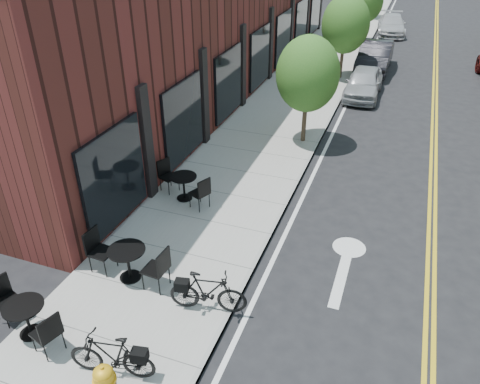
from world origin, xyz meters
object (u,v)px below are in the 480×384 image
at_px(bicycle_right, 208,292).
at_px(parked_car_b, 375,57).
at_px(bicycle_left, 111,356).
at_px(parked_car_a, 364,83).
at_px(bistro_set_c, 184,184).
at_px(bistro_set_a, 26,316).
at_px(parked_car_c, 392,25).
at_px(bistro_set_b, 128,259).

distance_m(bicycle_right, parked_car_b, 19.21).
bearing_deg(bicycle_left, bicycle_right, 144.19).
bearing_deg(bicycle_left, parked_car_a, 161.91).
height_order(bicycle_left, parked_car_b, parked_car_b).
bearing_deg(bistro_set_c, bistro_set_a, -73.00).
distance_m(bistro_set_a, parked_car_a, 17.37).
bearing_deg(parked_car_c, parked_car_b, -96.94).
distance_m(parked_car_b, parked_car_c, 9.16).
bearing_deg(parked_car_b, bistro_set_b, -99.89).
bearing_deg(parked_car_b, parked_car_c, 89.46).
xyz_separation_m(bicycle_left, parked_car_c, (2.45, 30.41, 0.02)).
bearing_deg(bistro_set_a, parked_car_a, 92.60).
relative_size(bicycle_right, bistro_set_b, 0.83).
distance_m(bicycle_right, parked_car_a, 15.02).
height_order(bicycle_right, bistro_set_a, bicycle_right).
bearing_deg(bicycle_right, parked_car_c, -14.38).
relative_size(bicycle_right, bistro_set_a, 0.88).
xyz_separation_m(bistro_set_b, bistro_set_c, (-0.33, 3.57, -0.04)).
xyz_separation_m(bistro_set_c, parked_car_b, (3.76, 15.28, 0.13)).
distance_m(bicycle_left, bistro_set_b, 2.65).
distance_m(bistro_set_a, bistro_set_b, 2.36).
bearing_deg(parked_car_a, bicycle_left, -97.78).
xyz_separation_m(bistro_set_b, parked_car_a, (3.41, 14.65, -0.01)).
relative_size(bicycle_left, parked_car_b, 0.36).
xyz_separation_m(bicycle_left, bistro_set_b, (-1.13, 2.39, 0.05)).
bearing_deg(bistro_set_c, parked_car_c, 104.49).
relative_size(bicycle_right, bistro_set_c, 0.90).
xyz_separation_m(bistro_set_b, parked_car_c, (3.58, 28.02, -0.02)).
relative_size(bistro_set_a, parked_car_b, 0.41).
relative_size(bicycle_left, bistro_set_b, 0.81).
bearing_deg(parked_car_b, parked_car_a, -89.89).
bearing_deg(bistro_set_b, bicycle_right, -4.29).
distance_m(bicycle_left, parked_car_b, 21.37).
relative_size(bistro_set_c, parked_car_a, 0.49).
relative_size(bicycle_right, parked_car_a, 0.44).
bearing_deg(bistro_set_a, bicycle_right, 47.82).
bearing_deg(bicycle_right, bicycle_left, 143.26).
bearing_deg(parked_car_c, bicycle_right, -98.94).
height_order(bistro_set_c, parked_car_c, parked_car_c).
relative_size(parked_car_b, parked_car_c, 1.04).
xyz_separation_m(bicycle_right, bistro_set_a, (-3.11, -1.84, -0.00)).
bearing_deg(bistro_set_a, bistro_set_b, 82.40).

